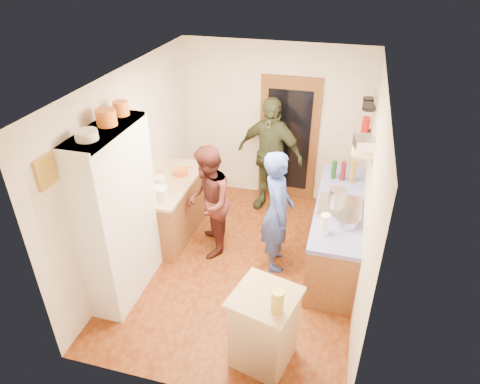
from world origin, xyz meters
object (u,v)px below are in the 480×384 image
at_px(hutch_body, 119,216).
at_px(island_base, 264,330).
at_px(right_counter_base, 336,232).
at_px(person_hob, 280,213).
at_px(person_back, 270,155).
at_px(person_left, 210,201).

relative_size(hutch_body, island_base, 2.56).
height_order(right_counter_base, person_hob, person_hob).
relative_size(island_base, person_back, 0.45).
xyz_separation_m(right_counter_base, island_base, (-0.60, -1.94, 0.01)).
bearing_deg(island_base, right_counter_base, 72.82).
distance_m(person_left, person_back, 1.45).
relative_size(right_counter_base, person_hob, 1.29).
bearing_deg(person_left, island_base, 15.35).
bearing_deg(right_counter_base, person_back, 137.74).
bearing_deg(person_hob, right_counter_base, -78.69).
relative_size(person_left, person_back, 0.85).
relative_size(right_counter_base, island_base, 2.56).
bearing_deg(right_counter_base, island_base, -107.18).
bearing_deg(island_base, person_hob, 95.21).
height_order(island_base, person_hob, person_hob).
distance_m(island_base, person_back, 3.09).
bearing_deg(person_left, hutch_body, -55.64).
xyz_separation_m(right_counter_base, person_left, (-1.72, -0.27, 0.39)).
relative_size(island_base, person_hob, 0.50).
distance_m(right_counter_base, island_base, 2.03).
bearing_deg(hutch_body, person_back, 60.41).
bearing_deg(right_counter_base, person_left, -171.10).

